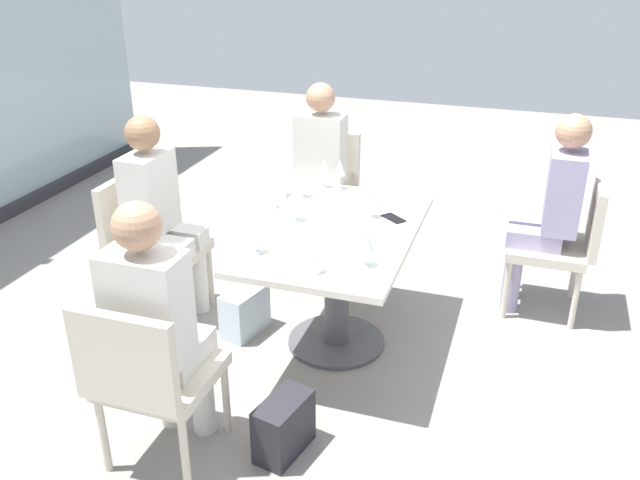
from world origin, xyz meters
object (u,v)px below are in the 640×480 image
object	(u,v)px
cell_phone_on_table	(394,218)
handbag_0	(245,311)
wine_glass_0	(256,228)
wine_glass_5	(366,240)
chair_front_right	(565,238)
coffee_cup	(314,263)
chair_far_left	(148,374)
wine_glass_1	(296,198)
wine_glass_4	(372,195)
wine_glass_6	(340,168)
wine_glass_3	(303,176)
dining_table_main	(337,260)
chair_far_right	(323,187)
handbag_1	(358,256)
person_far_left	(157,320)
person_front_right	(551,205)
wine_glass_2	(324,167)
person_far_right	(318,165)
chair_near_window	(147,239)
person_near_window	(160,210)
handbag_2	(284,426)

from	to	relation	value
cell_phone_on_table	handbag_0	world-z (taller)	cell_phone_on_table
wine_glass_0	wine_glass_5	world-z (taller)	same
chair_front_right	coffee_cup	distance (m)	1.77
chair_far_left	chair_front_right	size ratio (longest dim) A/B	1.00
wine_glass_1	wine_glass_4	distance (m)	0.43
wine_glass_6	wine_glass_3	bearing A→B (deg)	139.29
dining_table_main	wine_glass_1	xyz separation A→B (m)	(0.04, 0.25, 0.32)
chair_far_right	chair_far_left	world-z (taller)	same
chair_front_right	wine_glass_4	world-z (taller)	wine_glass_4
cell_phone_on_table	chair_far_right	bearing A→B (deg)	76.75
wine_glass_3	wine_glass_6	world-z (taller)	same
wine_glass_0	wine_glass_3	xyz separation A→B (m)	(0.80, 0.04, 0.00)
chair_far_left	handbag_1	size ratio (longest dim) A/B	2.90
wine_glass_1	cell_phone_on_table	world-z (taller)	wine_glass_1
chair_front_right	wine_glass_0	size ratio (longest dim) A/B	4.70
handbag_0	wine_glass_0	bearing A→B (deg)	-130.55
chair_far_right	person_far_left	world-z (taller)	person_far_left
person_front_right	handbag_0	distance (m)	1.94
person_front_right	wine_glass_5	world-z (taller)	person_front_right
chair_front_right	wine_glass_2	distance (m)	1.53
person_far_right	chair_near_window	bearing A→B (deg)	146.00
wine_glass_2	person_near_window	bearing A→B (deg)	125.75
wine_glass_1	handbag_2	size ratio (longest dim) A/B	0.62
person_far_right	handbag_2	size ratio (longest dim) A/B	4.20
wine_glass_4	wine_glass_1	bearing A→B (deg)	115.08
wine_glass_0	handbag_0	world-z (taller)	wine_glass_0
handbag_1	chair_far_left	bearing A→B (deg)	170.95
wine_glass_5	wine_glass_2	bearing A→B (deg)	28.46
chair_front_right	wine_glass_4	xyz separation A→B (m)	(-0.58, 1.07, 0.37)
chair_front_right	wine_glass_3	world-z (taller)	wine_glass_3
chair_far_right	person_near_window	bearing A→B (deg)	152.48
chair_far_right	chair_far_left	bearing A→B (deg)	180.00
chair_far_right	chair_front_right	size ratio (longest dim) A/B	1.00
person_far_left	handbag_2	xyz separation A→B (m)	(0.15, -0.51, -0.56)
chair_near_window	handbag_1	bearing A→B (deg)	-51.39
wine_glass_6	chair_far_right	bearing A→B (deg)	27.22
dining_table_main	person_front_right	xyz separation A→B (m)	(0.80, -1.09, 0.16)
chair_far_left	wine_glass_1	xyz separation A→B (m)	(1.23, -0.22, 0.37)
wine_glass_3	wine_glass_4	size ratio (longest dim) A/B	1.00
person_front_right	handbag_1	distance (m)	1.33
dining_table_main	chair_near_window	bearing A→B (deg)	90.00
chair_near_window	wine_glass_6	bearing A→B (deg)	-59.99
chair_far_left	coffee_cup	world-z (taller)	chair_far_left
coffee_cup	wine_glass_6	bearing A→B (deg)	10.56
chair_far_right	handbag_0	bearing A→B (deg)	176.27
chair_far_left	handbag_2	world-z (taller)	chair_far_left
person_front_right	coffee_cup	bearing A→B (deg)	141.19
wine_glass_0	handbag_0	xyz separation A→B (m)	(0.35, 0.25, -0.72)
coffee_cup	chair_front_right	bearing A→B (deg)	-41.59
person_far_right	wine_glass_4	size ratio (longest dim) A/B	6.81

